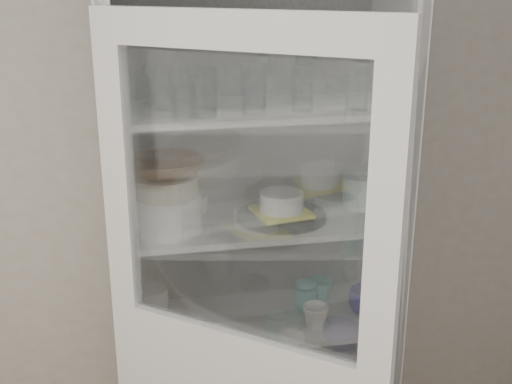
{
  "coord_description": "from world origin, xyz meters",
  "views": [
    {
      "loc": [
        -0.22,
        -0.83,
        2.07
      ],
      "look_at": [
        0.2,
        1.27,
        1.35
      ],
      "focal_mm": 45.0,
      "sensor_mm": 36.0,
      "label": 1
    }
  ],
  "objects_px": {
    "goblet_3": "(306,73)",
    "plate_stack_front": "(167,213)",
    "mug_white": "(316,317)",
    "white_ramekin": "(282,201)",
    "teal_jar": "(305,295)",
    "mug_blue": "(366,302)",
    "glass_platter": "(281,216)",
    "yellow_trivet": "(281,212)",
    "white_canister": "(153,305)",
    "goblet_1": "(263,75)",
    "goblet_0": "(152,81)",
    "mug_teal": "(320,291)",
    "terracotta_bowl": "(164,167)",
    "cream_bowl": "(165,185)",
    "pantry_cabinet": "(253,289)",
    "plate_stack_back": "(178,201)",
    "grey_bowl_stack": "(363,191)",
    "goblet_2": "(302,77)",
    "measuring_cups": "(200,330)"
  },
  "relations": [
    {
      "from": "goblet_3",
      "to": "mug_blue",
      "type": "height_order",
      "value": "goblet_3"
    },
    {
      "from": "pantry_cabinet",
      "to": "glass_platter",
      "type": "bearing_deg",
      "value": -49.38
    },
    {
      "from": "white_ramekin",
      "to": "mug_blue",
      "type": "distance_m",
      "value": 0.53
    },
    {
      "from": "goblet_3",
      "to": "plate_stack_front",
      "type": "xyz_separation_m",
      "value": [
        -0.51,
        -0.15,
        -0.43
      ]
    },
    {
      "from": "goblet_2",
      "to": "white_ramekin",
      "type": "distance_m",
      "value": 0.45
    },
    {
      "from": "plate_stack_front",
      "to": "terracotta_bowl",
      "type": "distance_m",
      "value": 0.16
    },
    {
      "from": "goblet_2",
      "to": "glass_platter",
      "type": "relative_size",
      "value": 0.48
    },
    {
      "from": "white_canister",
      "to": "yellow_trivet",
      "type": "bearing_deg",
      "value": -7.62
    },
    {
      "from": "goblet_3",
      "to": "cream_bowl",
      "type": "bearing_deg",
      "value": -163.53
    },
    {
      "from": "pantry_cabinet",
      "to": "cream_bowl",
      "type": "distance_m",
      "value": 0.59
    },
    {
      "from": "pantry_cabinet",
      "to": "cream_bowl",
      "type": "xyz_separation_m",
      "value": [
        -0.32,
        -0.14,
        0.48
      ]
    },
    {
      "from": "goblet_2",
      "to": "white_canister",
      "type": "distance_m",
      "value": 0.99
    },
    {
      "from": "plate_stack_back",
      "to": "terracotta_bowl",
      "type": "relative_size",
      "value": 0.93
    },
    {
      "from": "cream_bowl",
      "to": "white_ramekin",
      "type": "relative_size",
      "value": 1.4
    },
    {
      "from": "white_ramekin",
      "to": "teal_jar",
      "type": "distance_m",
      "value": 0.43
    },
    {
      "from": "goblet_1",
      "to": "goblet_3",
      "type": "xyz_separation_m",
      "value": [
        0.15,
        -0.03,
        0.0
      ]
    },
    {
      "from": "plate_stack_front",
      "to": "terracotta_bowl",
      "type": "xyz_separation_m",
      "value": [
        0.0,
        0.0,
        0.16
      ]
    },
    {
      "from": "terracotta_bowl",
      "to": "measuring_cups",
      "type": "distance_m",
      "value": 0.61
    },
    {
      "from": "goblet_0",
      "to": "mug_blue",
      "type": "bearing_deg",
      "value": -13.09
    },
    {
      "from": "plate_stack_front",
      "to": "mug_white",
      "type": "distance_m",
      "value": 0.67
    },
    {
      "from": "goblet_0",
      "to": "goblet_2",
      "type": "height_order",
      "value": "goblet_0"
    },
    {
      "from": "goblet_3",
      "to": "plate_stack_back",
      "type": "relative_size",
      "value": 0.81
    },
    {
      "from": "cream_bowl",
      "to": "terracotta_bowl",
      "type": "xyz_separation_m",
      "value": [
        0.0,
        0.0,
        0.06
      ]
    },
    {
      "from": "goblet_1",
      "to": "white_ramekin",
      "type": "relative_size",
      "value": 1.14
    },
    {
      "from": "cream_bowl",
      "to": "mug_blue",
      "type": "height_order",
      "value": "cream_bowl"
    },
    {
      "from": "plate_stack_front",
      "to": "yellow_trivet",
      "type": "relative_size",
      "value": 1.32
    },
    {
      "from": "goblet_0",
      "to": "mug_teal",
      "type": "height_order",
      "value": "goblet_0"
    },
    {
      "from": "glass_platter",
      "to": "white_ramekin",
      "type": "xyz_separation_m",
      "value": [
        0.0,
        0.0,
        0.06
      ]
    },
    {
      "from": "yellow_trivet",
      "to": "measuring_cups",
      "type": "bearing_deg",
      "value": -169.0
    },
    {
      "from": "glass_platter",
      "to": "yellow_trivet",
      "type": "relative_size",
      "value": 1.75
    },
    {
      "from": "mug_white",
      "to": "yellow_trivet",
      "type": "bearing_deg",
      "value": 129.71
    },
    {
      "from": "plate_stack_front",
      "to": "mug_blue",
      "type": "relative_size",
      "value": 1.87
    },
    {
      "from": "plate_stack_back",
      "to": "cream_bowl",
      "type": "distance_m",
      "value": 0.26
    },
    {
      "from": "glass_platter",
      "to": "white_ramekin",
      "type": "height_order",
      "value": "white_ramekin"
    },
    {
      "from": "mug_blue",
      "to": "pantry_cabinet",
      "type": "bearing_deg",
      "value": 177.29
    },
    {
      "from": "plate_stack_front",
      "to": "white_canister",
      "type": "distance_m",
      "value": 0.41
    },
    {
      "from": "mug_white",
      "to": "white_canister",
      "type": "bearing_deg",
      "value": 155.1
    },
    {
      "from": "pantry_cabinet",
      "to": "grey_bowl_stack",
      "type": "xyz_separation_m",
      "value": [
        0.41,
        -0.03,
        0.38
      ]
    },
    {
      "from": "plate_stack_back",
      "to": "glass_platter",
      "type": "height_order",
      "value": "plate_stack_back"
    },
    {
      "from": "cream_bowl",
      "to": "white_ramekin",
      "type": "bearing_deg",
      "value": 5.22
    },
    {
      "from": "plate_stack_front",
      "to": "mug_white",
      "type": "height_order",
      "value": "plate_stack_front"
    },
    {
      "from": "glass_platter",
      "to": "mug_blue",
      "type": "bearing_deg",
      "value": -5.44
    },
    {
      "from": "goblet_0",
      "to": "plate_stack_back",
      "type": "distance_m",
      "value": 0.46
    },
    {
      "from": "goblet_0",
      "to": "goblet_1",
      "type": "relative_size",
      "value": 0.89
    },
    {
      "from": "goblet_3",
      "to": "plate_stack_back",
      "type": "height_order",
      "value": "goblet_3"
    },
    {
      "from": "goblet_1",
      "to": "plate_stack_front",
      "type": "relative_size",
      "value": 0.73
    },
    {
      "from": "grey_bowl_stack",
      "to": "goblet_2",
      "type": "bearing_deg",
      "value": 162.46
    },
    {
      "from": "teal_jar",
      "to": "plate_stack_front",
      "type": "bearing_deg",
      "value": -169.25
    },
    {
      "from": "plate_stack_back",
      "to": "terracotta_bowl",
      "type": "xyz_separation_m",
      "value": [
        -0.05,
        -0.22,
        0.2
      ]
    },
    {
      "from": "goblet_3",
      "to": "white_canister",
      "type": "xyz_separation_m",
      "value": [
        -0.58,
        -0.05,
        -0.82
      ]
    }
  ]
}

